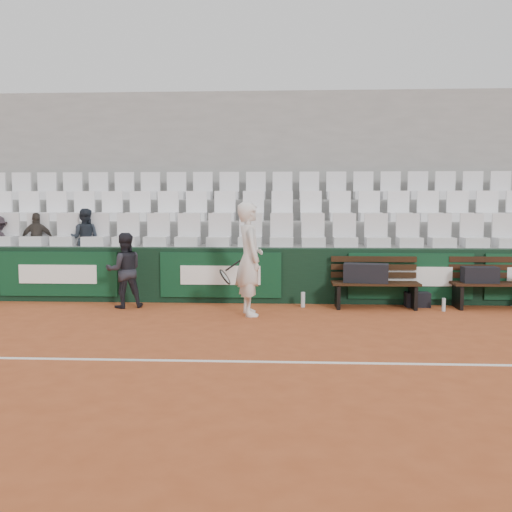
{
  "coord_description": "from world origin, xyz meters",
  "views": [
    {
      "loc": [
        0.97,
        -6.37,
        1.8
      ],
      "look_at": [
        0.52,
        2.4,
        1.0
      ],
      "focal_mm": 40.0,
      "sensor_mm": 36.0,
      "label": 1
    }
  ],
  "objects": [
    {
      "name": "sports_bag_ground",
      "position": [
        3.3,
        3.67,
        0.13
      ],
      "size": [
        0.42,
        0.26,
        0.26
      ],
      "primitive_type": "cube",
      "rotation": [
        0.0,
        0.0,
        0.01
      ],
      "color": "black",
      "rests_on": "ground"
    },
    {
      "name": "back_barrier",
      "position": [
        0.07,
        3.99,
        0.5
      ],
      "size": [
        18.0,
        0.34,
        1.0
      ],
      "color": "black",
      "rests_on": "ground"
    },
    {
      "name": "spectator_c",
      "position": [
        -2.92,
        4.5,
        1.58
      ],
      "size": [
        0.59,
        0.47,
        1.17
      ],
      "primitive_type": "imported",
      "rotation": [
        0.0,
        0.0,
        3.19
      ],
      "color": "#1F262F",
      "rests_on": "grandstand_tier_front"
    },
    {
      "name": "bench_right",
      "position": [
        4.61,
        3.58,
        0.23
      ],
      "size": [
        1.5,
        0.56,
        0.45
      ],
      "primitive_type": "cube",
      "color": "black",
      "rests_on": "ground"
    },
    {
      "name": "seat_row_back",
      "position": [
        0.0,
        6.35,
        2.21
      ],
      "size": [
        11.9,
        0.44,
        0.63
      ],
      "primitive_type": "cube",
      "color": "silver",
      "rests_on": "grandstand_tier_back"
    },
    {
      "name": "tennis_player",
      "position": [
        0.39,
        2.79,
        0.92
      ],
      "size": [
        0.8,
        0.76,
        1.83
      ],
      "color": "white",
      "rests_on": "ground"
    },
    {
      "name": "bench_left",
      "position": [
        2.53,
        3.52,
        0.23
      ],
      "size": [
        1.5,
        0.56,
        0.45
      ],
      "primitive_type": "cube",
      "color": "black",
      "rests_on": "ground"
    },
    {
      "name": "spectator_b",
      "position": [
        -3.87,
        4.5,
        1.54
      ],
      "size": [
        0.68,
        0.4,
        1.09
      ],
      "primitive_type": "imported",
      "rotation": [
        0.0,
        0.0,
        3.37
      ],
      "color": "#35302B",
      "rests_on": "grandstand_tier_front"
    },
    {
      "name": "grandstand_tier_mid",
      "position": [
        0.0,
        5.58,
        0.72
      ],
      "size": [
        18.0,
        0.95,
        1.45
      ],
      "primitive_type": "cube",
      "color": "#989895",
      "rests_on": "ground"
    },
    {
      "name": "ground",
      "position": [
        0.0,
        0.0,
        0.0
      ],
      "size": [
        80.0,
        80.0,
        0.0
      ],
      "primitive_type": "plane",
      "color": "#A74C25",
      "rests_on": "ground"
    },
    {
      "name": "water_bottle_near",
      "position": [
        1.28,
        3.53,
        0.13
      ],
      "size": [
        0.07,
        0.07,
        0.27
      ],
      "primitive_type": "cylinder",
      "color": "silver",
      "rests_on": "ground"
    },
    {
      "name": "grandstand_rear_wall",
      "position": [
        0.0,
        7.15,
        2.2
      ],
      "size": [
        18.0,
        0.3,
        4.4
      ],
      "primitive_type": "cube",
      "color": "#959592",
      "rests_on": "ground"
    },
    {
      "name": "seat_row_front",
      "position": [
        0.0,
        4.45,
        1.31
      ],
      "size": [
        11.9,
        0.44,
        0.63
      ],
      "primitive_type": "cube",
      "color": "silver",
      "rests_on": "grandstand_tier_front"
    },
    {
      "name": "seat_row_mid",
      "position": [
        0.0,
        5.4,
        1.77
      ],
      "size": [
        11.9,
        0.44,
        0.63
      ],
      "primitive_type": "cube",
      "color": "white",
      "rests_on": "grandstand_tier_mid"
    },
    {
      "name": "sports_bag_right",
      "position": [
        4.33,
        3.57,
        0.59
      ],
      "size": [
        0.59,
        0.28,
        0.27
      ],
      "primitive_type": "cube",
      "rotation": [
        0.0,
        0.0,
        0.01
      ],
      "color": "black",
      "rests_on": "bench_right"
    },
    {
      "name": "ball_kid",
      "position": [
        -1.82,
        3.33,
        0.65
      ],
      "size": [
        0.78,
        0.7,
        1.31
      ],
      "primitive_type": "imported",
      "rotation": [
        0.0,
        0.0,
        3.53
      ],
      "color": "black",
      "rests_on": "ground"
    },
    {
      "name": "grandstand_tier_back",
      "position": [
        0.0,
        6.53,
        0.95
      ],
      "size": [
        18.0,
        0.95,
        1.9
      ],
      "primitive_type": "cube",
      "color": "gray",
      "rests_on": "ground"
    },
    {
      "name": "sports_bag_left",
      "position": [
        2.37,
        3.5,
        0.61
      ],
      "size": [
        0.8,
        0.45,
        0.33
      ],
      "primitive_type": "cube",
      "rotation": [
        0.0,
        0.0,
        -0.17
      ],
      "color": "black",
      "rests_on": "bench_left"
    },
    {
      "name": "water_bottle_far",
      "position": [
        3.64,
        3.27,
        0.11
      ],
      "size": [
        0.06,
        0.06,
        0.22
      ],
      "primitive_type": "cylinder",
      "color": "silver",
      "rests_on": "ground"
    },
    {
      "name": "grandstand_tier_front",
      "position": [
        0.0,
        4.62,
        0.5
      ],
      "size": [
        18.0,
        0.95,
        1.0
      ],
      "primitive_type": "cube",
      "color": "gray",
      "rests_on": "ground"
    },
    {
      "name": "court_baseline",
      "position": [
        0.0,
        0.0,
        0.0
      ],
      "size": [
        18.0,
        0.06,
        0.01
      ],
      "primitive_type": "cube",
      "color": "white",
      "rests_on": "ground"
    }
  ]
}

